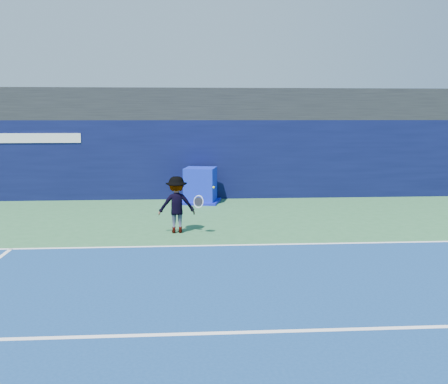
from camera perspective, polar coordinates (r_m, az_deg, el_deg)
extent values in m
plane|color=#2C6338|center=(9.46, 0.54, -10.81)|extent=(80.00, 80.00, 0.00)
cube|color=white|center=(12.32, -0.53, -6.12)|extent=(24.00, 0.10, 0.01)
cube|color=white|center=(7.61, 1.73, -15.76)|extent=(24.00, 0.10, 0.01)
cube|color=black|center=(20.41, -1.94, 9.92)|extent=(36.00, 3.00, 1.20)
cube|color=#090D33|center=(19.48, -1.81, 3.80)|extent=(36.00, 1.00, 3.00)
cube|color=white|center=(19.93, -22.42, 5.71)|extent=(4.50, 0.04, 0.35)
cube|color=#0C1CB4|center=(18.32, -2.72, 0.79)|extent=(1.27, 1.27, 1.29)
cube|color=#0B10A4|center=(18.41, -2.70, -1.07)|extent=(1.59, 1.59, 0.09)
imported|color=silver|center=(13.61, -5.43, -1.45)|extent=(1.04, 0.65, 1.55)
cylinder|color=black|center=(13.38, -3.53, -2.14)|extent=(0.07, 0.14, 0.24)
torus|color=white|center=(13.29, -2.93, -1.11)|extent=(0.28, 0.16, 0.28)
cylinder|color=black|center=(13.29, -2.93, -1.11)|extent=(0.24, 0.12, 0.23)
sphere|color=yellow|center=(15.07, -1.19, 0.54)|extent=(0.07, 0.07, 0.07)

